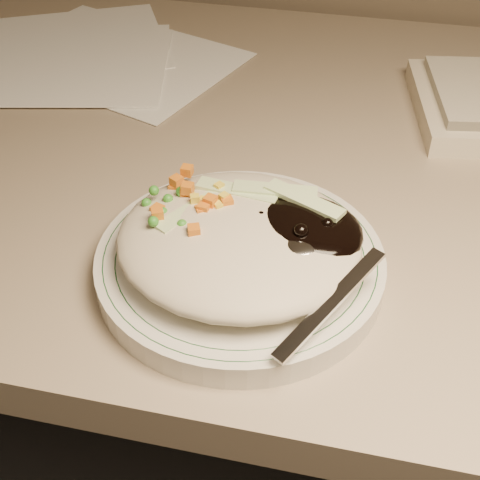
# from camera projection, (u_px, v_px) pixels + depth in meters

# --- Properties ---
(desk) EXTENTS (1.40, 0.70, 0.74)m
(desk) POSITION_uv_depth(u_px,v_px,m) (333.00, 287.00, 0.82)
(desk) COLOR gray
(desk) RESTS_ON ground
(plate) EXTENTS (0.23, 0.23, 0.02)m
(plate) POSITION_uv_depth(u_px,v_px,m) (240.00, 264.00, 0.54)
(plate) COLOR silver
(plate) RESTS_ON desk
(plate_rim) EXTENTS (0.22, 0.22, 0.00)m
(plate_rim) POSITION_uv_depth(u_px,v_px,m) (240.00, 255.00, 0.54)
(plate_rim) COLOR #144723
(plate_rim) RESTS_ON plate
(meal) EXTENTS (0.21, 0.19, 0.05)m
(meal) POSITION_uv_depth(u_px,v_px,m) (245.00, 236.00, 0.52)
(meal) COLOR #AEA58D
(meal) RESTS_ON plate
(papers) EXTENTS (0.45, 0.35, 0.00)m
(papers) POSITION_uv_depth(u_px,v_px,m) (64.00, 57.00, 0.85)
(papers) COLOR white
(papers) RESTS_ON desk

